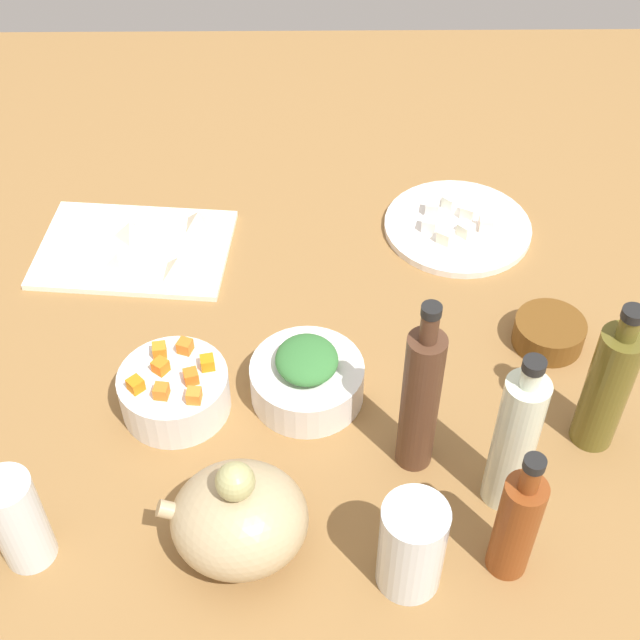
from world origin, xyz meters
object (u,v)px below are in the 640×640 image
plate_tofu (457,227)px  bottle_0 (608,386)px  bottle_1 (515,441)px  drinking_glass_0 (18,520)px  bottle_2 (517,524)px  drinking_glass_1 (412,546)px  teapot (239,518)px  cutting_board (135,249)px  bowl_small_side (548,330)px  bowl_carrots (175,392)px  bowl_greens (307,381)px  bottle_3 (420,399)px

plate_tofu → bottle_0: (-12.46, 42.72, 9.44)cm
bottle_1 → drinking_glass_0: bearing=7.6°
bottle_2 → drinking_glass_1: size_ratio=1.53×
plate_tofu → bottle_2: 61.63cm
teapot → bottle_1: bearing=-167.9°
teapot → cutting_board: bearing=-69.4°
bottle_0 → bowl_small_side: bearing=-81.6°
bowl_carrots → drinking_glass_1: drinking_glass_1 is taller
plate_tofu → drinking_glass_1: 64.38cm
bowl_greens → drinking_glass_1: drinking_glass_1 is taller
cutting_board → drinking_glass_0: drinking_glass_0 is taller
bottle_1 → bowl_small_side: bearing=-112.0°
bottle_1 → bottle_3: 11.98cm
bowl_small_side → drinking_glass_1: 44.22cm
bowl_greens → bowl_carrots: bearing=6.1°
bowl_carrots → bottle_1: 44.98cm
bottle_2 → drinking_glass_1: (11.62, 1.59, -1.75)cm
drinking_glass_0 → drinking_glass_1: (-44.16, 3.54, -0.33)cm
plate_tofu → bottle_1: 52.65cm
bowl_small_side → plate_tofu: bearing=-68.6°
cutting_board → drinking_glass_0: 54.84cm
teapot → bottle_0: bottle_0 is taller
drinking_glass_0 → drinking_glass_1: bearing=175.4°
cutting_board → drinking_glass_0: size_ratio=2.17×
bowl_small_side → bottle_3: bottle_3 is taller
bottle_3 → drinking_glass_0: 48.31cm
bowl_greens → bottle_3: 19.46cm
bottle_3 → teapot: bearing=30.4°
bottle_2 → drinking_glass_0: (55.78, -1.95, -1.42)cm
drinking_glass_1 → plate_tofu: bearing=-102.0°
cutting_board → bottle_0: 75.99cm
bowl_carrots → drinking_glass_1: 39.03cm
plate_tofu → bottle_1: (0.72, 51.61, 10.34)cm
bowl_small_side → bottle_1: size_ratio=0.41×
bowl_small_side → bottle_0: bottle_0 is taller
bottle_1 → drinking_glass_1: bearing=41.4°
bottle_0 → drinking_glass_0: bearing=13.2°
cutting_board → drinking_glass_1: drinking_glass_1 is taller
bowl_carrots → bottle_1: bearing=160.9°
bottle_1 → bowl_greens: bearing=-34.1°
bowl_greens → bottle_2: 35.21cm
cutting_board → bowl_carrots: (-10.18, 32.24, 2.60)cm
plate_tofu → bottle_1: size_ratio=0.98×
bottle_0 → bottle_1: size_ratio=0.94×
plate_tofu → bottle_3: 48.53cm
bowl_small_side → bottle_1: 29.71cm
cutting_board → bottle_2: bearing=132.3°
bowl_greens → bottle_0: bearing=168.7°
bottle_3 → bottle_0: bearing=-172.4°
cutting_board → drinking_glass_1: size_ratio=2.27×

